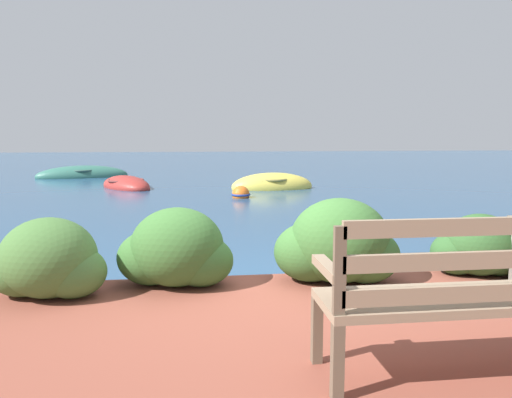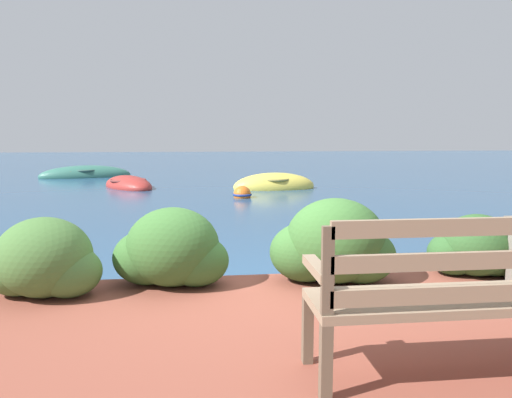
% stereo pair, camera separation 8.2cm
% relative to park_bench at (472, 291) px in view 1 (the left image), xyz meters
% --- Properties ---
extents(ground_plane, '(80.00, 80.00, 0.00)m').
position_rel_park_bench_xyz_m(ground_plane, '(-0.84, 2.15, -0.71)').
color(ground_plane, navy).
extents(park_bench, '(1.68, 0.48, 0.93)m').
position_rel_park_bench_xyz_m(park_bench, '(0.00, 0.00, 0.00)').
color(park_bench, brown).
rests_on(park_bench, patio_terrace).
extents(hedge_clump_left, '(0.98, 0.71, 0.67)m').
position_rel_park_bench_xyz_m(hedge_clump_left, '(-2.72, 1.72, -0.20)').
color(hedge_clump_left, '#426B33').
rests_on(hedge_clump_left, patio_terrace).
extents(hedge_clump_centre, '(1.03, 0.74, 0.70)m').
position_rel_park_bench_xyz_m(hedge_clump_centre, '(-1.68, 1.91, -0.18)').
color(hedge_clump_centre, '#38662D').
rests_on(hedge_clump_centre, patio_terrace).
extents(hedge_clump_right, '(1.14, 0.82, 0.77)m').
position_rel_park_bench_xyz_m(hedge_clump_right, '(-0.22, 1.83, -0.15)').
color(hedge_clump_right, '#38662D').
rests_on(hedge_clump_right, patio_terrace).
extents(hedge_clump_far_right, '(0.87, 0.63, 0.59)m').
position_rel_park_bench_xyz_m(hedge_clump_far_right, '(1.19, 1.89, -0.23)').
color(hedge_clump_far_right, '#2D5628').
rests_on(hedge_clump_far_right, patio_terrace).
extents(rowboat_nearest, '(2.49, 1.27, 0.81)m').
position_rel_park_bench_xyz_m(rowboat_nearest, '(0.75, 11.57, -0.64)').
color(rowboat_nearest, '#DBC64C').
rests_on(rowboat_nearest, ground_plane).
extents(rowboat_mid, '(2.07, 2.51, 0.63)m').
position_rel_park_bench_xyz_m(rowboat_mid, '(-3.45, 12.41, -0.65)').
color(rowboat_mid, '#9E2D28').
rests_on(rowboat_mid, ground_plane).
extents(rowboat_far, '(3.33, 1.71, 0.76)m').
position_rel_park_bench_xyz_m(rowboat_far, '(-5.46, 16.16, -0.64)').
color(rowboat_far, '#336B5B').
rests_on(rowboat_far, ground_plane).
extents(mooring_buoy, '(0.48, 0.48, 0.44)m').
position_rel_park_bench_xyz_m(mooring_buoy, '(-0.34, 9.70, -0.63)').
color(mooring_buoy, orange).
rests_on(mooring_buoy, ground_plane).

